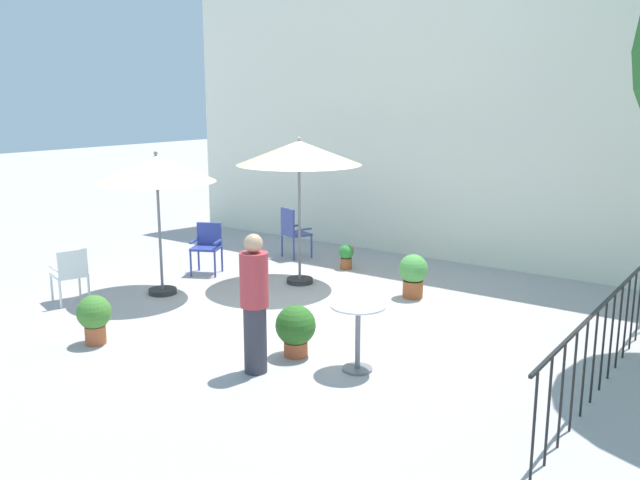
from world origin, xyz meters
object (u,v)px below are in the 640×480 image
Objects in this scene: patio_chair_2 at (207,244)px; potted_plant_2 at (94,316)px; patio_umbrella_1 at (157,170)px; potted_plant_3 at (413,273)px; potted_plant_0 at (296,328)px; cafe_table_0 at (358,325)px; patio_chair_1 at (293,230)px; potted_plant_1 at (346,255)px; patio_umbrella_0 at (299,154)px; patio_chair_0 at (70,272)px; standing_person at (255,302)px.

patio_chair_2 is 3.61m from potted_plant_2.
patio_umbrella_1 is 3.28× the size of potted_plant_3.
potted_plant_0 is (3.32, -0.84, -1.61)m from patio_umbrella_1.
cafe_table_0 is 0.80× the size of patio_chair_1.
patio_chair_1 is 5.19m from potted_plant_2.
potted_plant_0 reaches higher than potted_plant_1.
patio_umbrella_1 is at bearing -76.15° from patio_chair_2.
potted_plant_3 is (1.93, 0.36, -1.77)m from patio_umbrella_0.
cafe_table_0 is 4.90m from patio_chair_0.
potted_plant_2 reaches higher than potted_plant_0.
patio_umbrella_0 reaches higher than patio_chair_0.
patio_umbrella_0 is 3.85× the size of potted_plant_0.
patio_umbrella_0 is 2.87× the size of patio_chair_0.
potted_plant_3 is (3.66, 0.78, -0.14)m from patio_chair_2.
patio_chair_2 is 1.97× the size of potted_plant_1.
potted_plant_3 is at bearing 32.61° from patio_umbrella_1.
potted_plant_1 is at bearing 41.98° from patio_chair_2.
potted_plant_0 is at bearing -90.15° from potted_plant_3.
standing_person is (1.85, -3.25, -1.33)m from patio_umbrella_0.
potted_plant_2 is at bearing -95.63° from potted_plant_1.
patio_chair_1 reaches higher than patio_chair_0.
patio_chair_2 is at bearing -168.04° from potted_plant_3.
standing_person is (-0.08, -0.64, 0.47)m from potted_plant_0.
potted_plant_1 is at bearing 115.22° from potted_plant_0.
potted_plant_2 is at bearing -68.11° from patio_chair_2.
patio_chair_2 is (-0.33, 1.35, -1.44)m from patio_umbrella_1.
potted_plant_1 is 0.71× the size of potted_plant_2.
potted_plant_0 is at bearing -31.00° from patio_chair_2.
patio_umbrella_1 is 3.74m from standing_person.
cafe_table_0 is (2.77, -2.54, -1.62)m from patio_umbrella_0.
patio_umbrella_0 reaches higher than patio_umbrella_1.
standing_person is (-0.92, -0.71, 0.28)m from cafe_table_0.
potted_plant_2 is (-3.15, -1.22, -0.17)m from cafe_table_0.
patio_umbrella_0 is 3.71m from potted_plant_0.
patio_chair_0 is 5.20m from potted_plant_3.
patio_chair_0 is at bearing 174.93° from standing_person.
patio_chair_2 is at bearing 149.00° from potted_plant_0.
potted_plant_1 is at bearing 84.37° from potted_plant_2.
patio_umbrella_1 is at bearing 169.40° from cafe_table_0.
patio_umbrella_0 is at bearing -169.43° from potted_plant_3.
cafe_table_0 reaches higher than potted_plant_2.
patio_umbrella_0 is at bearing 53.84° from patio_chair_0.
standing_person is at bearing -24.62° from patio_umbrella_1.
standing_person reaches higher than patio_chair_2.
potted_plant_0 is at bearing -175.75° from cafe_table_0.
cafe_table_0 is 1.14× the size of potted_plant_3.
cafe_table_0 is 0.86m from potted_plant_0.
patio_chair_1 is (0.92, 4.26, 0.06)m from patio_chair_0.
potted_plant_3 is at bearing 11.96° from patio_chair_2.
patio_umbrella_0 is 5.42× the size of potted_plant_1.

